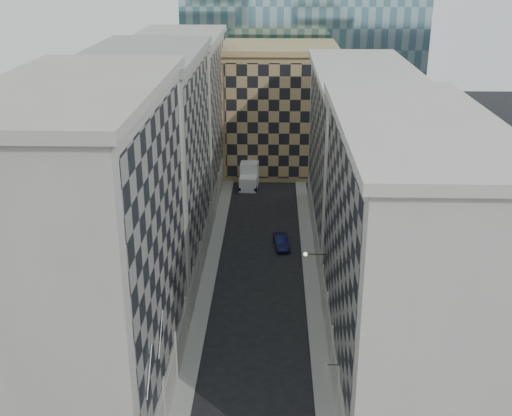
# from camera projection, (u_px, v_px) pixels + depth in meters

# --- Properties ---
(sidewalk_west) EXTENTS (1.50, 100.00, 0.15)m
(sidewalk_west) POSITION_uv_depth(u_px,v_px,m) (208.00, 282.00, 64.81)
(sidewalk_west) COLOR gray
(sidewalk_west) RESTS_ON ground
(sidewalk_east) EXTENTS (1.50, 100.00, 0.15)m
(sidewalk_east) POSITION_uv_depth(u_px,v_px,m) (312.00, 283.00, 64.53)
(sidewalk_east) COLOR gray
(sidewalk_east) RESTS_ON ground
(bldg_left_a) EXTENTS (10.80, 22.80, 23.70)m
(bldg_left_a) POSITION_uv_depth(u_px,v_px,m) (91.00, 260.00, 42.98)
(bldg_left_a) COLOR #A39D93
(bldg_left_a) RESTS_ON ground
(bldg_left_b) EXTENTS (10.80, 22.80, 22.70)m
(bldg_left_b) POSITION_uv_depth(u_px,v_px,m) (151.00, 166.00, 63.62)
(bldg_left_b) COLOR gray
(bldg_left_b) RESTS_ON ground
(bldg_left_c) EXTENTS (10.80, 22.80, 21.70)m
(bldg_left_c) POSITION_uv_depth(u_px,v_px,m) (182.00, 119.00, 84.26)
(bldg_left_c) COLOR #A39D93
(bldg_left_c) RESTS_ON ground
(bldg_right_a) EXTENTS (10.80, 26.80, 20.70)m
(bldg_right_a) POSITION_uv_depth(u_px,v_px,m) (404.00, 258.00, 46.67)
(bldg_right_a) COLOR beige
(bldg_right_a) RESTS_ON ground
(bldg_right_b) EXTENTS (10.80, 28.80, 19.70)m
(bldg_right_b) POSITION_uv_depth(u_px,v_px,m) (359.00, 156.00, 71.95)
(bldg_right_b) COLOR beige
(bldg_right_b) RESTS_ON ground
(tan_block) EXTENTS (16.80, 14.80, 18.80)m
(tan_block) POSITION_uv_depth(u_px,v_px,m) (279.00, 108.00, 96.42)
(tan_block) COLOR tan
(tan_block) RESTS_ON ground
(flagpoles_left) EXTENTS (0.10, 6.33, 2.33)m
(flagpoles_left) POSITION_uv_depth(u_px,v_px,m) (155.00, 352.00, 39.60)
(flagpoles_left) COLOR gray
(flagpoles_left) RESTS_ON ground
(bracket_lamp) EXTENTS (1.98, 0.36, 0.36)m
(bracket_lamp) POSITION_uv_depth(u_px,v_px,m) (307.00, 254.00, 56.73)
(bracket_lamp) COLOR black
(bracket_lamp) RESTS_ON ground
(box_truck) EXTENTS (2.83, 6.33, 3.41)m
(box_truck) POSITION_uv_depth(u_px,v_px,m) (250.00, 175.00, 91.87)
(box_truck) COLOR white
(box_truck) RESTS_ON ground
(dark_car) EXTENTS (1.97, 4.36, 1.39)m
(dark_car) POSITION_uv_depth(u_px,v_px,m) (281.00, 242.00, 72.47)
(dark_car) COLOR #0F1139
(dark_car) RESTS_ON ground
(shop_sign) EXTENTS (0.88, 0.67, 0.75)m
(shop_sign) POSITION_uv_depth(u_px,v_px,m) (327.00, 369.00, 44.92)
(shop_sign) COLOR black
(shop_sign) RESTS_ON ground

